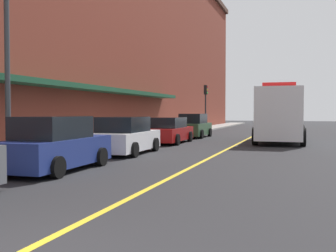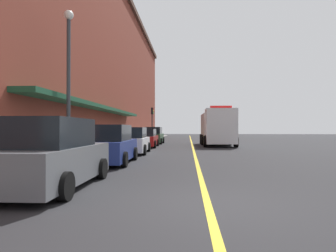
{
  "view_description": "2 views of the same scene",
  "coord_description": "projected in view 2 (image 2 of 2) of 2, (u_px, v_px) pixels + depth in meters",
  "views": [
    {
      "loc": [
        3.53,
        -3.96,
        1.88
      ],
      "look_at": [
        -2.6,
        14.36,
        1.19
      ],
      "focal_mm": 42.74,
      "sensor_mm": 36.0,
      "label": 1
    },
    {
      "loc": [
        -0.41,
        -6.11,
        1.57
      ],
      "look_at": [
        -2.5,
        24.73,
        1.85
      ],
      "focal_mm": 31.47,
      "sensor_mm": 36.0,
      "label": 2
    }
  ],
  "objects": [
    {
      "name": "traffic_light_near",
      "position": [
        152.0,
        117.0,
        40.21
      ],
      "size": [
        0.38,
        0.36,
        4.3
      ],
      "color": "#232326",
      "rests_on": "sidewalk_left"
    },
    {
      "name": "sidewalk_left",
      "position": [
        134.0,
        143.0,
        31.42
      ],
      "size": [
        2.4,
        70.0,
        0.15
      ],
      "primitive_type": "cube",
      "color": "gray",
      "rests_on": "ground"
    },
    {
      "name": "parking_meter_2",
      "position": [
        105.0,
        137.0,
        17.51
      ],
      "size": [
        0.14,
        0.18,
        1.33
      ],
      "color": "#4C4C51",
      "rests_on": "sidewalk_left"
    },
    {
      "name": "street_lamp_left",
      "position": [
        69.0,
        68.0,
        13.67
      ],
      "size": [
        0.44,
        0.44,
        6.94
      ],
      "color": "#33383D",
      "rests_on": "sidewalk_left"
    },
    {
      "name": "brick_building_left",
      "position": [
        74.0,
        62.0,
        30.91
      ],
      "size": [
        11.04,
        64.0,
        17.06
      ],
      "color": "maroon",
      "rests_on": "ground"
    },
    {
      "name": "parked_car_1",
      "position": [
        110.0,
        145.0,
        13.25
      ],
      "size": [
        2.08,
        4.49,
        1.74
      ],
      "rotation": [
        0.0,
        0.0,
        1.6
      ],
      "color": "navy",
      "rests_on": "ground"
    },
    {
      "name": "parked_car_3",
      "position": [
        146.0,
        138.0,
        25.02
      ],
      "size": [
        2.03,
        4.84,
        1.55
      ],
      "rotation": [
        0.0,
        0.0,
        1.59
      ],
      "color": "maroon",
      "rests_on": "ground"
    },
    {
      "name": "box_truck",
      "position": [
        217.0,
        128.0,
        27.46
      ],
      "size": [
        2.96,
        7.77,
        3.48
      ],
      "rotation": [
        0.0,
        0.0,
        -1.55
      ],
      "color": "silver",
      "rests_on": "ground"
    },
    {
      "name": "parking_meter_0",
      "position": [
        88.0,
        139.0,
        14.53
      ],
      "size": [
        0.14,
        0.18,
        1.33
      ],
      "color": "#4C4C51",
      "rests_on": "sidewalk_left"
    },
    {
      "name": "ground_plane",
      "position": [
        192.0,
        144.0,
        31.0
      ],
      "size": [
        112.0,
        112.0,
        0.0
      ],
      "primitive_type": "plane",
      "color": "#232326"
    },
    {
      "name": "parked_car_0",
      "position": [
        53.0,
        156.0,
        7.76
      ],
      "size": [
        2.01,
        4.59,
        1.84
      ],
      "rotation": [
        0.0,
        0.0,
        1.58
      ],
      "color": "#595B60",
      "rests_on": "ground"
    },
    {
      "name": "parking_meter_1",
      "position": [
        136.0,
        134.0,
        27.85
      ],
      "size": [
        0.14,
        0.18,
        1.33
      ],
      "color": "#4C4C51",
      "rests_on": "sidewalk_left"
    },
    {
      "name": "parked_car_4",
      "position": [
        154.0,
        136.0,
        30.7
      ],
      "size": [
        2.0,
        4.19,
        1.74
      ],
      "rotation": [
        0.0,
        0.0,
        1.57
      ],
      "color": "#2D5133",
      "rests_on": "ground"
    },
    {
      "name": "parked_car_2",
      "position": [
        132.0,
        141.0,
        18.69
      ],
      "size": [
        2.25,
        4.5,
        1.66
      ],
      "rotation": [
        0.0,
        0.0,
        1.61
      ],
      "color": "silver",
      "rests_on": "ground"
    },
    {
      "name": "lane_center_stripe",
      "position": [
        192.0,
        143.0,
        31.0
      ],
      "size": [
        0.16,
        70.0,
        0.01
      ],
      "primitive_type": "cube",
      "color": "gold",
      "rests_on": "ground"
    }
  ]
}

